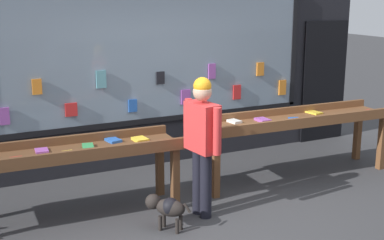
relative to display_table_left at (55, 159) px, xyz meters
name	(u,v)px	position (x,y,z in m)	size (l,w,h in m)	color
ground_plane	(222,222)	(1.69, -0.91, -0.75)	(40.00, 40.00, 0.00)	#38383A
shopfront_facade	(147,53)	(1.74, 1.48, 0.96)	(7.67, 0.29, 3.44)	black
display_table_left	(55,159)	(0.00, 0.00, 0.00)	(2.99, 0.82, 0.92)	brown
display_table_right	(295,124)	(3.37, 0.00, 0.02)	(2.99, 0.81, 0.95)	brown
person_browsing	(202,137)	(1.57, -0.62, 0.22)	(0.27, 0.66, 1.67)	black
small_dog	(167,207)	(1.04, -0.81, -0.48)	(0.42, 0.45, 0.40)	black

